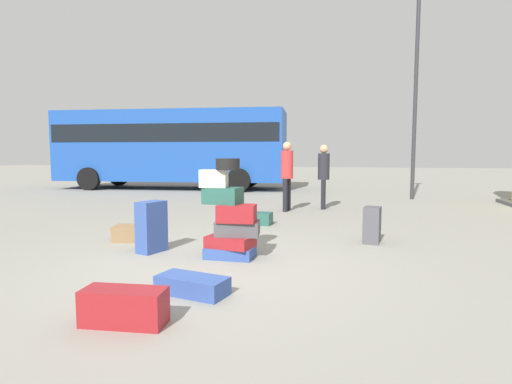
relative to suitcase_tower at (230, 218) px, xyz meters
name	(u,v)px	position (x,y,z in m)	size (l,w,h in m)	color
ground_plane	(215,264)	(-0.10, -0.38, -0.55)	(80.00, 80.00, 0.00)	gray
suitcase_tower	(230,218)	(0.00, 0.00, 0.00)	(0.86, 0.57, 1.37)	#334F99
suitcase_teal_foreground_far	(256,218)	(-0.26, 2.66, -0.42)	(0.65, 0.34, 0.25)	#26594C
suitcase_brown_white_trunk	(133,233)	(-1.87, 0.67, -0.42)	(0.61, 0.39, 0.26)	olive
suitcase_charcoal_upright_blue	(372,225)	(1.97, 1.37, -0.25)	(0.25, 0.32, 0.59)	#4C4C51
suitcase_maroon_foreground_near	(124,307)	(-0.22, -2.37, -0.39)	(0.70, 0.28, 0.31)	maroon
suitcase_navy_left_side	(192,285)	(0.06, -1.53, -0.46)	(0.74, 0.34, 0.18)	#334F99
suitcase_navy_behind_tower	(152,227)	(-1.20, 0.02, -0.17)	(0.25, 0.42, 0.75)	#334F99
person_bearded_onlooker	(287,170)	(0.07, 4.71, 0.49)	(0.30, 0.33, 1.74)	black
person_tourist_with_camera	(324,171)	(0.93, 5.36, 0.44)	(0.30, 0.34, 1.67)	black
parked_bus	(172,144)	(-5.59, 10.35, 1.29)	(9.46, 3.33, 3.15)	#1E4CA5
lamp_post	(417,57)	(3.53, 8.34, 3.86)	(0.36, 0.36, 6.86)	#333338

